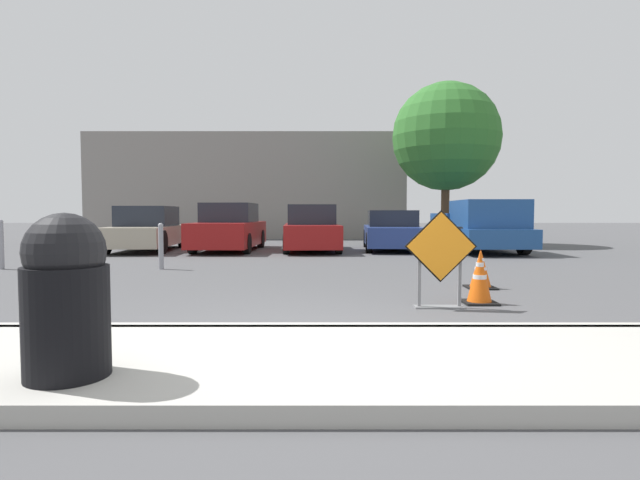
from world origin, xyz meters
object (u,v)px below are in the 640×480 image
(pickup_truck, at_px, (480,228))
(parked_car_second, at_px, (230,229))
(traffic_cone_second, at_px, (481,269))
(traffic_cone_nearest, at_px, (480,278))
(bollard_second, at_px, (82,248))
(bollard_nearest, at_px, (162,245))
(parked_car_fourth, at_px, (393,231))
(trash_bin, at_px, (67,295))
(road_closed_sign, at_px, (441,256))
(bollard_third, at_px, (2,243))
(parked_car_nearest, at_px, (148,230))
(parked_car_third, at_px, (312,230))

(pickup_truck, bearing_deg, parked_car_second, -2.44)
(traffic_cone_second, height_order, parked_car_second, parked_car_second)
(traffic_cone_nearest, distance_m, pickup_truck, 9.75)
(parked_car_second, xyz_separation_m, pickup_truck, (8.14, -0.44, 0.03))
(parked_car_second, xyz_separation_m, bollard_second, (-2.27, -5.55, -0.25))
(parked_car_second, bearing_deg, bollard_nearest, 86.56)
(traffic_cone_nearest, relative_size, traffic_cone_second, 1.14)
(traffic_cone_nearest, height_order, bollard_second, bollard_second)
(parked_car_fourth, xyz_separation_m, trash_bin, (-4.13, -13.50, 0.07))
(road_closed_sign, xyz_separation_m, traffic_cone_nearest, (0.62, 0.35, -0.33))
(road_closed_sign, distance_m, bollard_nearest, 6.79)
(parked_car_second, relative_size, trash_bin, 4.17)
(traffic_cone_nearest, xyz_separation_m, bollard_second, (-7.45, 4.17, 0.11))
(road_closed_sign, distance_m, trash_bin, 4.51)
(traffic_cone_nearest, xyz_separation_m, bollard_third, (-9.21, 4.17, 0.22))
(traffic_cone_nearest, relative_size, parked_car_nearest, 0.16)
(traffic_cone_nearest, bearing_deg, parked_car_fourth, 88.57)
(parked_car_third, height_order, bollard_second, parked_car_third)
(traffic_cone_second, bearing_deg, parked_car_third, 109.77)
(parked_car_second, relative_size, bollard_second, 5.23)
(traffic_cone_second, height_order, bollard_nearest, bollard_nearest)
(parked_car_nearest, distance_m, parked_car_fourth, 8.16)
(parked_car_fourth, xyz_separation_m, bollard_nearest, (-5.94, -5.85, -0.08))
(parked_car_fourth, relative_size, bollard_nearest, 4.25)
(bollard_nearest, bearing_deg, trash_bin, -76.68)
(trash_bin, bearing_deg, parked_car_third, 83.81)
(pickup_truck, bearing_deg, bollard_third, 23.41)
(traffic_cone_second, relative_size, bollard_third, 0.58)
(bollard_nearest, xyz_separation_m, bollard_third, (-3.52, 0.00, 0.04))
(road_closed_sign, distance_m, pickup_truck, 10.28)
(parked_car_nearest, relative_size, pickup_truck, 0.84)
(parked_car_second, distance_m, bollard_second, 6.00)
(traffic_cone_second, distance_m, parked_car_fourth, 8.65)
(pickup_truck, height_order, bollard_third, pickup_truck)
(parked_car_third, relative_size, bollard_third, 3.81)
(bollard_second, bearing_deg, bollard_nearest, -0.00)
(parked_car_fourth, bearing_deg, trash_bin, 76.52)
(parked_car_nearest, relative_size, bollard_third, 4.20)
(road_closed_sign, distance_m, parked_car_nearest, 12.41)
(bollard_nearest, bearing_deg, bollard_third, 180.00)
(parked_car_second, height_order, trash_bin, parked_car_second)
(parked_car_nearest, xyz_separation_m, parked_car_second, (2.72, 0.02, 0.04))
(parked_car_second, xyz_separation_m, parked_car_fourth, (5.43, 0.31, -0.10))
(parked_car_third, distance_m, bollard_nearest, 6.25)
(road_closed_sign, distance_m, traffic_cone_second, 2.08)
(traffic_cone_second, relative_size, parked_car_second, 0.14)
(parked_car_second, bearing_deg, trash_bin, 97.41)
(pickup_truck, distance_m, bollard_second, 11.60)
(trash_bin, xyz_separation_m, bollard_third, (-5.33, 7.64, -0.12))
(bollard_third, bearing_deg, parked_car_third, 38.49)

